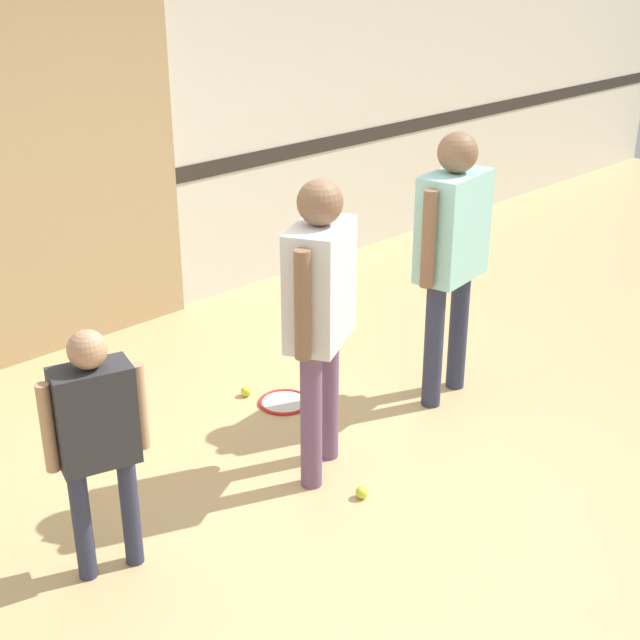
{
  "coord_description": "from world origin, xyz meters",
  "views": [
    {
      "loc": [
        -2.77,
        -2.79,
        2.65
      ],
      "look_at": [
        0.07,
        0.13,
        0.88
      ],
      "focal_mm": 50.0,
      "sensor_mm": 36.0,
      "label": 1
    }
  ],
  "objects_px": {
    "person_instructor": "(320,300)",
    "tennis_ball_by_spare_racket": "(246,391)",
    "racket_spare_on_floor": "(286,402)",
    "tennis_ball_near_instructor": "(362,492)",
    "person_student_right": "(452,240)",
    "person_student_left": "(96,428)"
  },
  "relations": [
    {
      "from": "person_instructor",
      "to": "tennis_ball_by_spare_racket",
      "type": "height_order",
      "value": "person_instructor"
    },
    {
      "from": "racket_spare_on_floor",
      "to": "tennis_ball_near_instructor",
      "type": "relative_size",
      "value": 8.23
    },
    {
      "from": "person_instructor",
      "to": "tennis_ball_by_spare_racket",
      "type": "distance_m",
      "value": 1.34
    },
    {
      "from": "tennis_ball_by_spare_racket",
      "to": "person_student_right",
      "type": "bearing_deg",
      "value": -43.41
    },
    {
      "from": "person_instructor",
      "to": "racket_spare_on_floor",
      "type": "xyz_separation_m",
      "value": [
        0.36,
        0.66,
        -0.98
      ]
    },
    {
      "from": "person_student_right",
      "to": "tennis_ball_by_spare_racket",
      "type": "distance_m",
      "value": 1.57
    },
    {
      "from": "person_instructor",
      "to": "racket_spare_on_floor",
      "type": "bearing_deg",
      "value": 33.78
    },
    {
      "from": "person_instructor",
      "to": "racket_spare_on_floor",
      "type": "height_order",
      "value": "person_instructor"
    },
    {
      "from": "person_student_left",
      "to": "tennis_ball_near_instructor",
      "type": "relative_size",
      "value": 17.94
    },
    {
      "from": "tennis_ball_by_spare_racket",
      "to": "person_student_left",
      "type": "bearing_deg",
      "value": -150.57
    },
    {
      "from": "person_instructor",
      "to": "person_student_left",
      "type": "relative_size",
      "value": 1.35
    },
    {
      "from": "racket_spare_on_floor",
      "to": "tennis_ball_by_spare_racket",
      "type": "height_order",
      "value": "tennis_ball_by_spare_racket"
    },
    {
      "from": "tennis_ball_by_spare_racket",
      "to": "tennis_ball_near_instructor",
      "type": "bearing_deg",
      "value": -102.4
    },
    {
      "from": "tennis_ball_by_spare_racket",
      "to": "racket_spare_on_floor",
      "type": "bearing_deg",
      "value": -65.93
    },
    {
      "from": "racket_spare_on_floor",
      "to": "tennis_ball_near_instructor",
      "type": "distance_m",
      "value": 1.07
    },
    {
      "from": "tennis_ball_near_instructor",
      "to": "tennis_ball_by_spare_racket",
      "type": "xyz_separation_m",
      "value": [
        0.28,
        1.25,
        0.0
      ]
    },
    {
      "from": "person_student_left",
      "to": "tennis_ball_by_spare_racket",
      "type": "xyz_separation_m",
      "value": [
        1.49,
        0.84,
        -0.7
      ]
    },
    {
      "from": "person_instructor",
      "to": "tennis_ball_by_spare_racket",
      "type": "bearing_deg",
      "value": 47.07
    },
    {
      "from": "tennis_ball_near_instructor",
      "to": "tennis_ball_by_spare_racket",
      "type": "relative_size",
      "value": 1.0
    },
    {
      "from": "person_student_right",
      "to": "racket_spare_on_floor",
      "type": "relative_size",
      "value": 3.03
    },
    {
      "from": "person_student_left",
      "to": "person_student_right",
      "type": "distance_m",
      "value": 2.4
    },
    {
      "from": "person_student_left",
      "to": "racket_spare_on_floor",
      "type": "bearing_deg",
      "value": 36.44
    }
  ]
}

